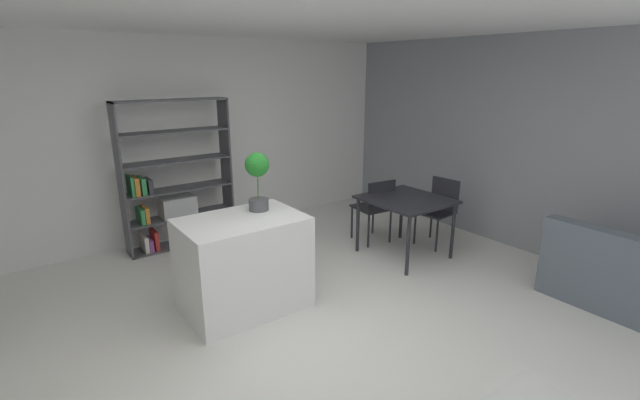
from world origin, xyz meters
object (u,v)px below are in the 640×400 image
object	(u,v)px
kitchen_island	(244,264)
potted_plant_on_island	(257,175)
dining_chair_window_side	(440,206)
dining_table	(406,204)
open_bookshelf	(172,188)
dining_chair_far	(376,205)

from	to	relation	value
kitchen_island	potted_plant_on_island	bearing A→B (deg)	26.85
kitchen_island	dining_chair_window_side	world-z (taller)	kitchen_island
dining_table	dining_chair_window_side	world-z (taller)	dining_chair_window_side
open_bookshelf	dining_chair_far	distance (m)	2.67
dining_chair_window_side	dining_chair_far	bearing A→B (deg)	-130.97
potted_plant_on_island	dining_chair_window_side	xyz separation A→B (m)	(2.61, -0.15, -0.75)
potted_plant_on_island	dining_chair_window_side	world-z (taller)	potted_plant_on_island
kitchen_island	dining_chair_window_side	xyz separation A→B (m)	(2.87, -0.02, 0.06)
potted_plant_on_island	dining_chair_far	distance (m)	2.10
dining_chair_far	kitchen_island	bearing A→B (deg)	19.14
potted_plant_on_island	open_bookshelf	world-z (taller)	open_bookshelf
kitchen_island	dining_chair_window_side	bearing A→B (deg)	-0.40
open_bookshelf	dining_chair_window_side	size ratio (longest dim) A/B	2.17
kitchen_island	dining_chair_window_side	size ratio (longest dim) A/B	1.30
open_bookshelf	dining_chair_far	world-z (taller)	open_bookshelf
potted_plant_on_island	dining_chair_window_side	distance (m)	2.72
open_bookshelf	dining_table	xyz separation A→B (m)	(2.22, -2.01, -0.12)
kitchen_island	dining_table	xyz separation A→B (m)	(2.20, -0.03, 0.20)
open_bookshelf	dining_chair_window_side	distance (m)	3.52
potted_plant_on_island	dining_chair_window_side	size ratio (longest dim) A/B	0.65
dining_table	dining_chair_far	distance (m)	0.53
potted_plant_on_island	dining_table	world-z (taller)	potted_plant_on_island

